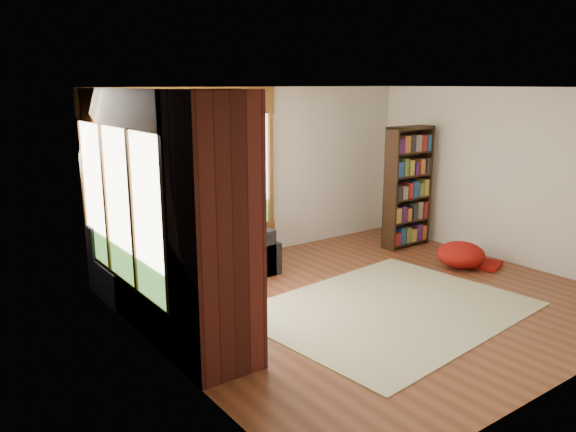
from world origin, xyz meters
TOP-DOWN VIEW (x-y plane):
  - floor at (0.00, 0.00)m, footprint 5.50×5.50m
  - ceiling at (0.00, 0.00)m, footprint 5.50×5.50m
  - wall_back at (0.00, 2.50)m, footprint 5.50×0.04m
  - wall_left at (-2.75, 0.00)m, footprint 0.04×5.00m
  - wall_right at (2.75, 0.00)m, footprint 0.04×5.00m
  - windows_back at (-1.20, 2.47)m, footprint 2.82×0.10m
  - windows_left at (-2.72, 1.20)m, footprint 0.10×2.62m
  - roller_blind at (-2.69, 2.03)m, footprint 0.03×0.72m
  - brick_chimney at (-2.40, -0.35)m, footprint 0.70×0.70m
  - sectional_sofa at (-1.95, 1.70)m, footprint 2.20×2.20m
  - area_rug at (-0.06, -0.37)m, footprint 3.43×2.76m
  - bookshelf at (2.14, 1.39)m, footprint 0.85×0.28m
  - pouf at (1.96, 0.14)m, footprint 0.77×0.77m
  - dog_tan at (-1.77, 1.88)m, footprint 1.11×0.99m
  - dog_brindle at (-2.01, 1.09)m, footprint 0.50×0.75m
  - throw_pillows at (-1.86, 1.75)m, footprint 1.98×1.68m

SIDE VIEW (x-z plane):
  - floor at x=0.00m, z-range 0.00..0.00m
  - area_rug at x=-0.06m, z-range 0.00..0.01m
  - pouf at x=1.96m, z-range 0.01..0.39m
  - sectional_sofa at x=-1.95m, z-range -0.10..0.70m
  - dog_brindle at x=-2.01m, z-range 0.54..0.93m
  - throw_pillows at x=-1.86m, z-range 0.56..1.01m
  - dog_tan at x=-1.77m, z-range 0.54..1.08m
  - bookshelf at x=2.14m, z-range 0.00..1.98m
  - wall_back at x=0.00m, z-range 0.00..2.60m
  - wall_left at x=-2.75m, z-range 0.00..2.60m
  - wall_right at x=2.75m, z-range 0.00..2.60m
  - brick_chimney at x=-2.40m, z-range 0.00..2.60m
  - windows_back at x=-1.20m, z-range 0.40..2.30m
  - windows_left at x=-2.72m, z-range 0.40..2.30m
  - roller_blind at x=-2.69m, z-range 1.30..2.20m
  - ceiling at x=0.00m, z-range 2.60..2.60m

